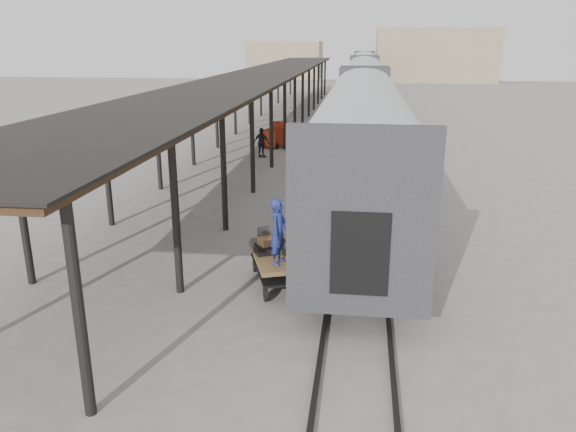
{
  "coord_description": "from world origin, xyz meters",
  "views": [
    {
      "loc": [
        3.13,
        -14.78,
        6.22
      ],
      "look_at": [
        1.27,
        -0.53,
        1.7
      ],
      "focal_mm": 35.0,
      "sensor_mm": 36.0,
      "label": 1
    }
  ],
  "objects_px": {
    "baggage_cart": "(278,261)",
    "pedestrian": "(262,143)",
    "luggage_tug": "(276,136)",
    "porter": "(278,232)"
  },
  "relations": [
    {
      "from": "baggage_cart",
      "to": "porter",
      "type": "bearing_deg",
      "value": -99.65
    },
    {
      "from": "porter",
      "to": "pedestrian",
      "type": "relative_size",
      "value": 1.03
    },
    {
      "from": "baggage_cart",
      "to": "pedestrian",
      "type": "relative_size",
      "value": 1.64
    },
    {
      "from": "baggage_cart",
      "to": "luggage_tug",
      "type": "xyz_separation_m",
      "value": [
        -3.09,
        19.93,
        0.02
      ]
    },
    {
      "from": "luggage_tug",
      "to": "pedestrian",
      "type": "height_order",
      "value": "pedestrian"
    },
    {
      "from": "porter",
      "to": "pedestrian",
      "type": "distance_m",
      "value": 17.59
    },
    {
      "from": "luggage_tug",
      "to": "porter",
      "type": "distance_m",
      "value": 20.85
    },
    {
      "from": "luggage_tug",
      "to": "baggage_cart",
      "type": "bearing_deg",
      "value": -58.17
    },
    {
      "from": "luggage_tug",
      "to": "porter",
      "type": "bearing_deg",
      "value": -58.16
    },
    {
      "from": "luggage_tug",
      "to": "pedestrian",
      "type": "bearing_deg",
      "value": -71.73
    }
  ]
}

